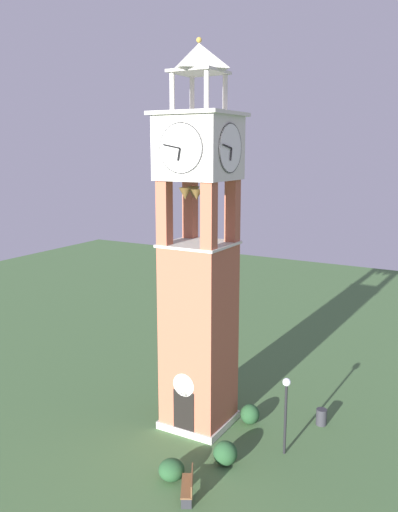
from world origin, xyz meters
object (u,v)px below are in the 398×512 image
Objects in this scene: park_bench at (189,485)px; trash_bin at (321,417)px; clock_tower at (199,273)px; lamp_post at (286,401)px.

park_bench is 2.02× the size of trash_bin.
clock_tower reaches higher than lamp_post.
lamp_post reaches higher than trash_bin.
clock_tower is 11.09× the size of park_bench.
park_bench is at bearing -64.30° from clock_tower.
clock_tower is 5.05× the size of lamp_post.
trash_bin is (0.66, 3.28, -2.09)m from lamp_post.
park_bench is (2.48, -5.15, -7.06)m from clock_tower.
clock_tower reaches higher than park_bench.
lamp_post reaches higher than park_bench.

